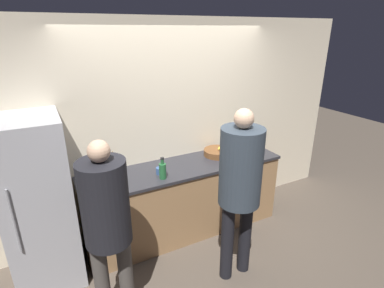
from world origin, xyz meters
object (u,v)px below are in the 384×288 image
object	(u,v)px
bottle_clear	(231,141)
bottle_green	(163,170)
refrigerator	(39,204)
utensil_crock	(112,170)
cup_blue	(160,171)
potted_plant	(247,137)
person_left	(107,218)
fruit_bowl	(218,152)
person_center	(240,180)

from	to	relation	value
bottle_clear	bottle_green	bearing A→B (deg)	-160.70
refrigerator	bottle_green	world-z (taller)	refrigerator
utensil_crock	bottle_clear	world-z (taller)	utensil_crock
bottle_green	cup_blue	world-z (taller)	bottle_green
bottle_clear	cup_blue	world-z (taller)	bottle_clear
bottle_clear	cup_blue	bearing A→B (deg)	-165.73
potted_plant	cup_blue	bearing A→B (deg)	-171.57
bottle_green	cup_blue	xyz separation A→B (m)	(0.01, 0.12, -0.06)
bottle_green	utensil_crock	bearing A→B (deg)	145.67
bottle_green	potted_plant	bearing A→B (deg)	12.98
bottle_green	bottle_clear	xyz separation A→B (m)	(1.18, 0.41, -0.01)
refrigerator	utensil_crock	bearing A→B (deg)	12.30
potted_plant	bottle_green	bearing A→B (deg)	-167.02
person_left	fruit_bowl	bearing A→B (deg)	29.13
fruit_bowl	refrigerator	bearing A→B (deg)	-176.88
refrigerator	potted_plant	distance (m)	2.64
fruit_bowl	bottle_clear	bearing A→B (deg)	25.44
cup_blue	person_center	bearing A→B (deg)	-59.67
bottle_clear	potted_plant	xyz separation A→B (m)	(0.21, -0.09, 0.05)
utensil_crock	bottle_green	bearing A→B (deg)	-34.33
fruit_bowl	bottle_green	world-z (taller)	bottle_green
potted_plant	refrigerator	bearing A→B (deg)	-176.41
refrigerator	fruit_bowl	distance (m)	2.13
cup_blue	potted_plant	size ratio (longest dim) A/B	0.32
utensil_crock	cup_blue	size ratio (longest dim) A/B	3.54
fruit_bowl	potted_plant	size ratio (longest dim) A/B	1.38
fruit_bowl	utensil_crock	bearing A→B (deg)	177.80
refrigerator	person_center	bearing A→B (deg)	-26.73
bottle_clear	potted_plant	bearing A→B (deg)	-24.46
refrigerator	cup_blue	size ratio (longest dim) A/B	20.79
bottle_green	potted_plant	xyz separation A→B (m)	(1.39, 0.32, 0.05)
bottle_green	bottle_clear	distance (m)	1.25
person_center	utensil_crock	size ratio (longest dim) A/B	6.11
bottle_clear	utensil_crock	bearing A→B (deg)	-176.84
refrigerator	bottle_green	size ratio (longest dim) A/B	7.02
fruit_bowl	bottle_green	distance (m)	0.92
cup_blue	potted_plant	bearing A→B (deg)	8.43
fruit_bowl	cup_blue	xyz separation A→B (m)	(-0.87, -0.15, -0.00)
bottle_green	potted_plant	world-z (taller)	potted_plant
person_left	cup_blue	distance (m)	1.07
utensil_crock	cup_blue	distance (m)	0.53
fruit_bowl	utensil_crock	xyz separation A→B (m)	(-1.35, 0.05, 0.03)
person_left	person_center	world-z (taller)	person_center
potted_plant	person_center	bearing A→B (deg)	-130.42
refrigerator	bottle_green	bearing A→B (deg)	-7.11
person_left	bottle_clear	size ratio (longest dim) A/B	7.44
utensil_crock	bottle_green	distance (m)	0.57
person_left	potted_plant	world-z (taller)	person_left
cup_blue	potted_plant	world-z (taller)	potted_plant
cup_blue	refrigerator	bearing A→B (deg)	178.21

